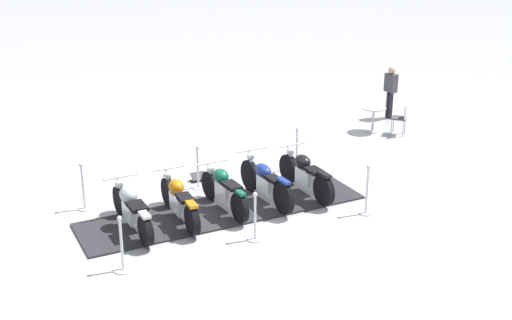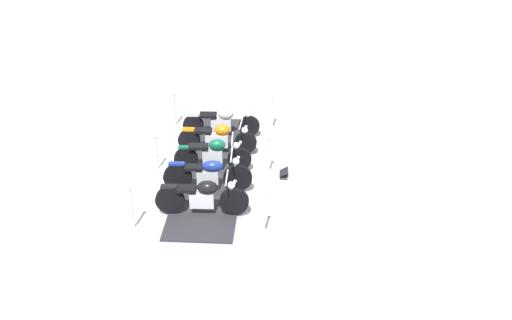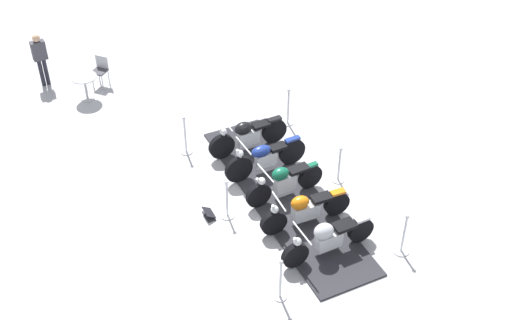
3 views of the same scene
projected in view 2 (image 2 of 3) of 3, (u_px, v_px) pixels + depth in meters
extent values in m
plane|color=#B2B2B7|center=(213.00, 171.00, 15.56)|extent=(80.00, 80.00, 0.00)
cube|color=#28282D|center=(213.00, 170.00, 15.54)|extent=(3.93, 6.40, 0.04)
cylinder|color=black|center=(234.00, 201.00, 13.57)|extent=(0.68, 0.40, 0.68)
cylinder|color=black|center=(170.00, 200.00, 13.62)|extent=(0.68, 0.40, 0.68)
cube|color=silver|center=(202.00, 199.00, 13.58)|extent=(0.61, 0.44, 0.39)
ellipsoid|color=black|center=(207.00, 187.00, 13.41)|extent=(0.57, 0.49, 0.32)
cube|color=black|center=(186.00, 189.00, 13.45)|extent=(0.53, 0.45, 0.08)
cube|color=black|center=(169.00, 187.00, 13.44)|extent=(0.41, 0.29, 0.06)
cylinder|color=silver|center=(231.00, 191.00, 13.43)|extent=(0.30, 0.19, 0.58)
cylinder|color=silver|center=(227.00, 178.00, 13.26)|extent=(0.31, 0.64, 0.04)
sphere|color=silver|center=(231.00, 185.00, 13.36)|extent=(0.18, 0.18, 0.18)
cylinder|color=black|center=(238.00, 178.00, 14.46)|extent=(0.69, 0.40, 0.72)
cylinder|color=black|center=(178.00, 177.00, 14.48)|extent=(0.69, 0.40, 0.72)
cube|color=silver|center=(208.00, 177.00, 14.46)|extent=(0.57, 0.40, 0.37)
ellipsoid|color=navy|center=(213.00, 166.00, 14.31)|extent=(0.60, 0.48, 0.28)
cube|color=black|center=(193.00, 167.00, 14.34)|extent=(0.50, 0.42, 0.08)
cube|color=navy|center=(177.00, 164.00, 14.29)|extent=(0.41, 0.29, 0.06)
cylinder|color=silver|center=(235.00, 167.00, 14.31)|extent=(0.27, 0.18, 0.61)
cylinder|color=silver|center=(232.00, 154.00, 14.13)|extent=(0.36, 0.72, 0.04)
sphere|color=silver|center=(236.00, 161.00, 14.23)|extent=(0.18, 0.18, 0.18)
cylinder|color=black|center=(239.00, 159.00, 15.37)|extent=(0.62, 0.37, 0.64)
cylinder|color=black|center=(186.00, 159.00, 15.38)|extent=(0.62, 0.37, 0.64)
cube|color=silver|center=(213.00, 157.00, 15.34)|extent=(0.55, 0.40, 0.43)
ellipsoid|color=#0F5138|center=(217.00, 145.00, 15.17)|extent=(0.53, 0.47, 0.31)
cube|color=black|center=(198.00, 146.00, 15.19)|extent=(0.57, 0.47, 0.08)
cube|color=#0F5138|center=(185.00, 147.00, 15.21)|extent=(0.37, 0.27, 0.06)
cylinder|color=silver|center=(236.00, 150.00, 15.24)|extent=(0.33, 0.21, 0.54)
cylinder|color=silver|center=(232.00, 139.00, 15.08)|extent=(0.36, 0.69, 0.04)
sphere|color=silver|center=(236.00, 146.00, 15.18)|extent=(0.18, 0.18, 0.18)
cylinder|color=black|center=(246.00, 143.00, 16.20)|extent=(0.63, 0.35, 0.62)
cylinder|color=black|center=(189.00, 140.00, 16.33)|extent=(0.63, 0.35, 0.62)
cube|color=silver|center=(217.00, 140.00, 16.24)|extent=(0.67, 0.46, 0.37)
ellipsoid|color=#D16B0F|center=(222.00, 130.00, 16.07)|extent=(0.51, 0.44, 0.31)
cube|color=black|center=(203.00, 131.00, 16.14)|extent=(0.53, 0.42, 0.08)
cube|color=#D16B0F|center=(188.00, 129.00, 16.16)|extent=(0.38, 0.28, 0.06)
cylinder|color=silver|center=(243.00, 134.00, 16.08)|extent=(0.25, 0.15, 0.53)
cylinder|color=silver|center=(241.00, 123.00, 15.92)|extent=(0.28, 0.65, 0.04)
sphere|color=silver|center=(245.00, 130.00, 16.01)|extent=(0.18, 0.18, 0.18)
cylinder|color=black|center=(249.00, 126.00, 17.13)|extent=(0.61, 0.37, 0.61)
cylinder|color=black|center=(193.00, 125.00, 17.18)|extent=(0.61, 0.37, 0.61)
cube|color=silver|center=(221.00, 124.00, 17.13)|extent=(0.63, 0.46, 0.37)
ellipsoid|color=#B7BAC1|center=(226.00, 114.00, 16.96)|extent=(0.56, 0.51, 0.36)
cube|color=black|center=(208.00, 115.00, 17.00)|extent=(0.58, 0.49, 0.08)
cube|color=#B7BAC1|center=(193.00, 115.00, 17.01)|extent=(0.37, 0.28, 0.06)
cylinder|color=silver|center=(247.00, 118.00, 17.00)|extent=(0.28, 0.18, 0.52)
cylinder|color=silver|center=(244.00, 108.00, 16.85)|extent=(0.35, 0.71, 0.04)
sphere|color=silver|center=(248.00, 114.00, 16.94)|extent=(0.18, 0.18, 0.18)
cylinder|color=silver|center=(176.00, 125.00, 17.94)|extent=(0.36, 0.36, 0.03)
cylinder|color=silver|center=(175.00, 110.00, 17.69)|extent=(0.05, 0.05, 0.97)
sphere|color=silver|center=(173.00, 94.00, 17.44)|extent=(0.09, 0.09, 0.09)
cylinder|color=silver|center=(158.00, 169.00, 15.62)|extent=(0.32, 0.32, 0.03)
cylinder|color=silver|center=(157.00, 153.00, 15.39)|extent=(0.05, 0.05, 0.91)
sphere|color=silver|center=(155.00, 137.00, 15.15)|extent=(0.09, 0.09, 0.09)
cylinder|color=silver|center=(272.00, 128.00, 17.79)|extent=(0.28, 0.28, 0.03)
cylinder|color=silver|center=(272.00, 113.00, 17.55)|extent=(0.05, 0.05, 0.97)
sphere|color=silver|center=(273.00, 97.00, 17.29)|extent=(0.09, 0.09, 0.09)
cylinder|color=silver|center=(269.00, 172.00, 15.47)|extent=(0.34, 0.34, 0.03)
cylinder|color=silver|center=(269.00, 156.00, 15.23)|extent=(0.05, 0.05, 0.95)
sphere|color=silver|center=(269.00, 139.00, 14.98)|extent=(0.09, 0.09, 0.09)
cylinder|color=silver|center=(264.00, 232.00, 13.16)|extent=(0.32, 0.32, 0.03)
cylinder|color=silver|center=(264.00, 213.00, 12.90)|extent=(0.05, 0.05, 1.01)
sphere|color=silver|center=(265.00, 193.00, 12.64)|extent=(0.09, 0.09, 0.09)
cylinder|color=silver|center=(134.00, 228.00, 13.31)|extent=(0.29, 0.29, 0.03)
cylinder|color=silver|center=(132.00, 209.00, 13.05)|extent=(0.05, 0.05, 1.02)
sphere|color=silver|center=(129.00, 188.00, 12.78)|extent=(0.09, 0.09, 0.09)
cube|color=#333338|center=(284.00, 176.00, 15.31)|extent=(0.34, 0.45, 0.02)
cube|color=black|center=(284.00, 172.00, 15.25)|extent=(0.35, 0.42, 0.14)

